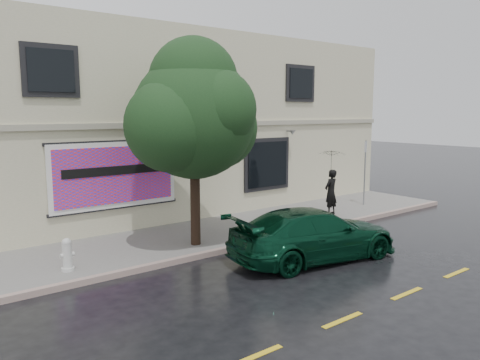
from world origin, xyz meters
TOP-DOWN VIEW (x-y plane):
  - ground at (0.00, 0.00)m, footprint 90.00×90.00m
  - sidewalk at (0.00, 3.25)m, footprint 20.00×3.50m
  - curb at (0.00, 1.50)m, footprint 20.00×0.18m
  - road_marking at (0.00, -3.50)m, footprint 19.00×0.12m
  - building at (0.00, 9.00)m, footprint 20.00×8.12m
  - billboard at (-3.20, 4.92)m, footprint 4.30×0.16m
  - car at (0.16, -0.50)m, footprint 5.18×2.91m
  - pedestrian at (4.34, 2.57)m, footprint 0.68×0.50m
  - umbrella at (4.34, 2.57)m, footprint 1.33×1.33m
  - street_tree at (-1.88, 2.32)m, footprint 3.53×3.53m
  - fire_hydrant at (-5.64, 2.30)m, footprint 0.34×0.32m
  - sign_pole at (6.90, 2.98)m, footprint 0.32×0.14m

SIDE VIEW (x-z plane):
  - ground at x=0.00m, z-range 0.00..0.00m
  - road_marking at x=0.00m, z-range 0.00..0.01m
  - sidewalk at x=0.00m, z-range 0.00..0.15m
  - curb at x=0.00m, z-range -0.01..0.15m
  - fire_hydrant at x=-5.64m, z-range 0.14..0.96m
  - car at x=0.16m, z-range 0.00..1.43m
  - pedestrian at x=4.34m, z-range 0.15..1.88m
  - sign_pole at x=6.90m, z-range 0.41..3.12m
  - billboard at x=-3.20m, z-range 0.95..3.15m
  - umbrella at x=4.34m, z-range 1.88..2.67m
  - building at x=0.00m, z-range 0.00..7.00m
  - street_tree at x=-1.88m, z-range 1.12..6.62m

